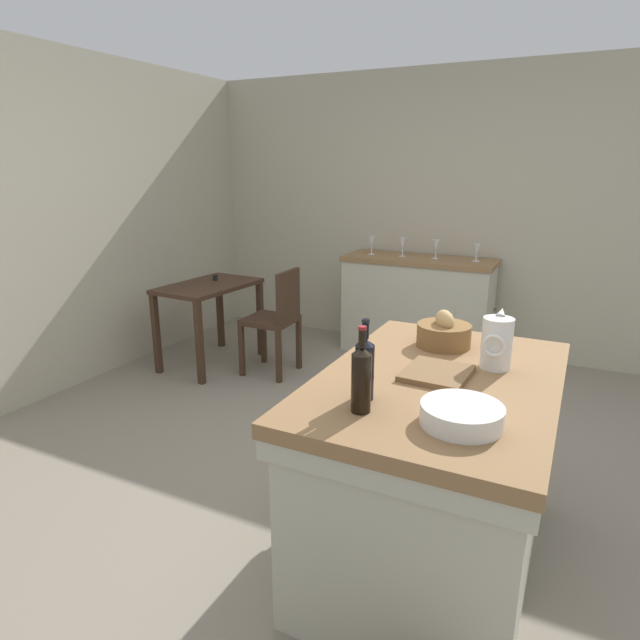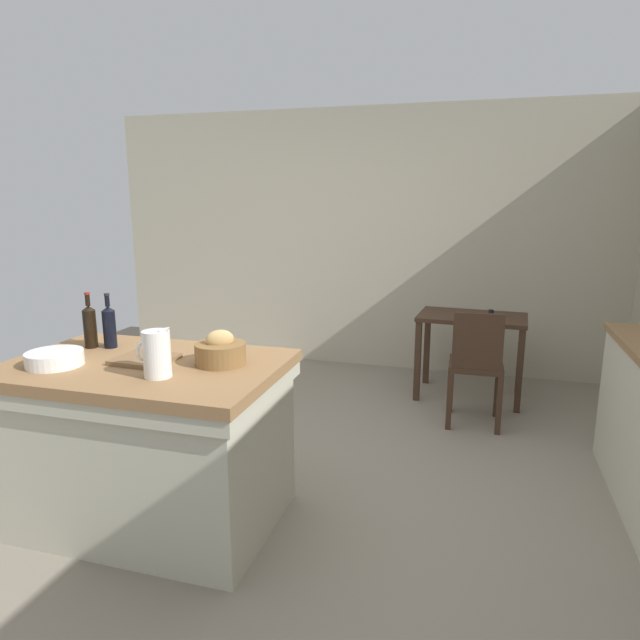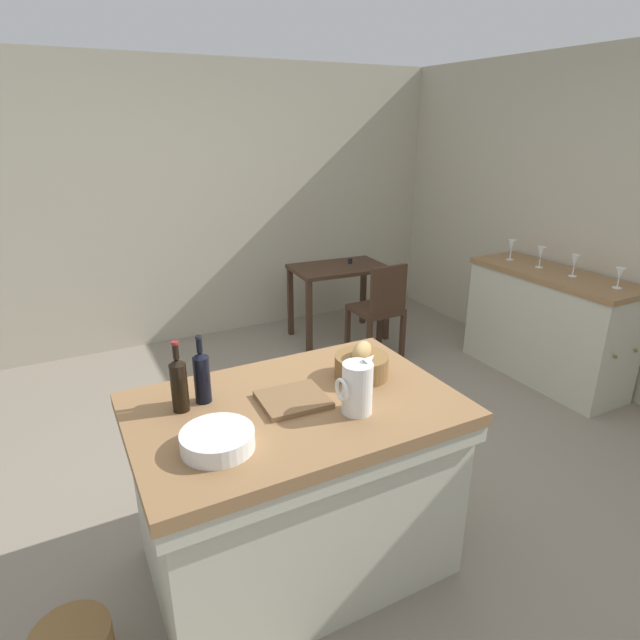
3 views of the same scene
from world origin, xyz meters
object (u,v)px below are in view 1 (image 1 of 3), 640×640
(side_cabinet, at_px, (417,306))
(wine_bottle_dark, at_px, (365,367))
(bread_basket, at_px, (444,333))
(wine_glass_right, at_px, (372,242))
(writing_desk, at_px, (209,297))
(wash_bowl, at_px, (462,415))
(wooden_chair, at_px, (276,318))
(wine_bottle_amber, at_px, (361,378))
(pitcher, at_px, (497,343))
(cutting_board, at_px, (437,373))
(island_table, at_px, (434,464))
(wine_glass_middle, at_px, (403,244))
(wine_glass_left, at_px, (436,246))
(wine_glass_far_left, at_px, (477,250))

(side_cabinet, distance_m, wine_bottle_dark, 3.19)
(bread_basket, height_order, wine_glass_right, wine_glass_right)
(writing_desk, relative_size, wash_bowl, 3.33)
(wooden_chair, relative_size, wash_bowl, 3.25)
(wooden_chair, height_order, wine_bottle_dark, wine_bottle_dark)
(writing_desk, xyz_separation_m, wine_bottle_amber, (-2.06, -2.28, 0.40))
(side_cabinet, height_order, wash_bowl, wash_bowl)
(pitcher, xyz_separation_m, bread_basket, (0.19, 0.27, -0.05))
(wine_glass_right, bearing_deg, wine_bottle_dark, -159.40)
(pitcher, height_order, wash_bowl, pitcher)
(side_cabinet, height_order, cutting_board, side_cabinet)
(island_table, bearing_deg, pitcher, -42.97)
(pitcher, relative_size, wine_glass_middle, 1.55)
(wine_glass_left, bearing_deg, wine_glass_right, 92.78)
(cutting_board, xyz_separation_m, wine_bottle_dark, (-0.35, 0.19, 0.11))
(wash_bowl, distance_m, wine_glass_left, 3.27)
(side_cabinet, bearing_deg, wine_glass_right, 91.52)
(cutting_board, relative_size, wine_bottle_amber, 0.91)
(bread_basket, relative_size, wine_glass_middle, 1.50)
(wine_bottle_dark, relative_size, wine_bottle_amber, 0.98)
(side_cabinet, relative_size, wine_glass_far_left, 9.25)
(wash_bowl, bearing_deg, wine_bottle_amber, 98.84)
(wine_bottle_amber, bearing_deg, island_table, -20.70)
(cutting_board, height_order, wine_glass_middle, wine_glass_middle)
(side_cabinet, xyz_separation_m, wine_glass_middle, (0.00, 0.16, 0.58))
(wash_bowl, relative_size, wine_glass_middle, 1.63)
(wine_bottle_dark, distance_m, wine_glass_far_left, 3.11)
(writing_desk, bearing_deg, island_table, -123.29)
(wine_bottle_dark, distance_m, wine_glass_left, 3.13)
(pitcher, distance_m, wine_glass_left, 2.70)
(wooden_chair, height_order, cutting_board, cutting_board)
(wine_bottle_dark, bearing_deg, island_table, -30.06)
(wash_bowl, distance_m, bread_basket, 0.84)
(wooden_chair, xyz_separation_m, wine_glass_middle, (1.06, -0.75, 0.54))
(bread_basket, distance_m, wine_glass_middle, 2.52)
(wooden_chair, height_order, wine_glass_middle, wine_glass_middle)
(wine_bottle_dark, height_order, wine_bottle_amber, wine_bottle_amber)
(side_cabinet, xyz_separation_m, wine_glass_left, (0.02, -0.14, 0.58))
(side_cabinet, height_order, writing_desk, side_cabinet)
(wine_bottle_dark, distance_m, wine_glass_middle, 3.19)
(wine_glass_middle, bearing_deg, wine_glass_right, 92.80)
(side_cabinet, height_order, wine_bottle_amber, wine_bottle_amber)
(wine_glass_middle, bearing_deg, wooden_chair, 144.79)
(side_cabinet, xyz_separation_m, cutting_board, (-2.72, -0.87, 0.44))
(wine_bottle_amber, bearing_deg, wash_bowl, -81.16)
(pitcher, xyz_separation_m, wine_bottle_dark, (-0.55, 0.39, 0.01))
(island_table, xyz_separation_m, pitcher, (0.20, -0.19, 0.53))
(wine_bottle_amber, bearing_deg, wine_glass_right, 20.45)
(wine_glass_middle, bearing_deg, wine_glass_far_left, -86.94)
(wash_bowl, bearing_deg, wine_bottle_dark, 82.12)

